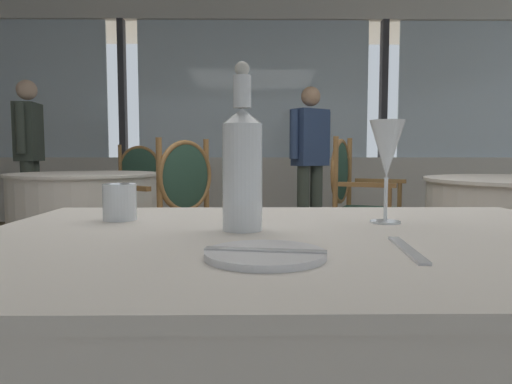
% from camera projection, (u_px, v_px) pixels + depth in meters
% --- Properties ---
extents(ground_plane, '(14.18, 14.18, 0.00)m').
position_uv_depth(ground_plane, '(259.00, 341.00, 2.20)').
color(ground_plane, '#756047').
extents(window_wall_far, '(10.90, 0.14, 2.88)m').
position_uv_depth(window_wall_far, '(253.00, 135.00, 6.10)').
color(window_wall_far, silver).
rests_on(window_wall_far, ground_plane).
extents(side_plate, '(0.17, 0.17, 0.01)m').
position_uv_depth(side_plate, '(265.00, 254.00, 0.65)').
color(side_plate, white).
rests_on(side_plate, foreground_table).
extents(butter_knife, '(0.17, 0.05, 0.00)m').
position_uv_depth(butter_knife, '(265.00, 251.00, 0.65)').
color(butter_knife, silver).
rests_on(butter_knife, foreground_table).
extents(dinner_fork, '(0.03, 0.19, 0.00)m').
position_uv_depth(dinner_fork, '(407.00, 249.00, 0.70)').
color(dinner_fork, silver).
rests_on(dinner_fork, foreground_table).
extents(water_bottle, '(0.08, 0.08, 0.32)m').
position_uv_depth(water_bottle, '(242.00, 164.00, 0.87)').
color(water_bottle, white).
rests_on(water_bottle, foreground_table).
extents(wine_glass, '(0.07, 0.07, 0.22)m').
position_uv_depth(wine_glass, '(387.00, 151.00, 0.97)').
color(wine_glass, white).
rests_on(wine_glass, foreground_table).
extents(water_tumbler, '(0.07, 0.07, 0.08)m').
position_uv_depth(water_tumbler, '(120.00, 202.00, 1.02)').
color(water_tumbler, white).
rests_on(water_tumbler, foreground_table).
extents(background_table_0, '(1.14, 1.14, 0.75)m').
position_uv_depth(background_table_0, '(86.00, 221.00, 3.58)').
color(background_table_0, white).
rests_on(background_table_0, ground_plane).
extents(dining_chair_0_0, '(0.65, 0.66, 0.99)m').
position_uv_depth(dining_chair_0_0, '(173.00, 203.00, 2.96)').
color(dining_chair_0_0, olive).
rests_on(dining_chair_0_0, ground_plane).
extents(dining_chair_0_1, '(0.58, 0.53, 0.99)m').
position_uv_depth(dining_chair_0_1, '(135.00, 186.00, 4.55)').
color(dining_chair_0_1, olive).
rests_on(dining_chair_0_1, ground_plane).
extents(dining_chair_1_0, '(0.61, 0.64, 1.01)m').
position_uv_depth(dining_chair_1_0, '(357.00, 197.00, 3.24)').
color(dining_chair_1_0, olive).
rests_on(dining_chair_1_0, ground_plane).
extents(diner_person_0, '(0.24, 0.53, 1.68)m').
position_uv_depth(diner_person_0, '(29.00, 148.00, 4.92)').
color(diner_person_0, '#424C42').
rests_on(diner_person_0, ground_plane).
extents(diner_person_1, '(0.45, 0.37, 1.58)m').
position_uv_depth(diner_person_1, '(310.00, 154.00, 4.76)').
color(diner_person_1, '#424C42').
rests_on(diner_person_1, ground_plane).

